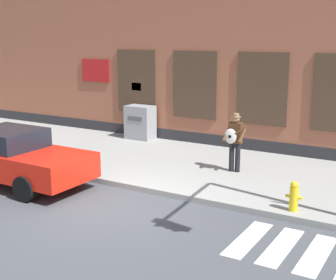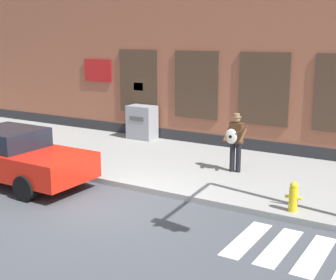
{
  "view_description": "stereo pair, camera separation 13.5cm",
  "coord_description": "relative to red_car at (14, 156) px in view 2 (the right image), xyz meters",
  "views": [
    {
      "loc": [
        6.55,
        -8.53,
        4.06
      ],
      "look_at": [
        0.58,
        1.51,
        1.44
      ],
      "focal_mm": 50.0,
      "sensor_mm": 36.0,
      "label": 1
    },
    {
      "loc": [
        6.67,
        -8.46,
        4.06
      ],
      "look_at": [
        0.58,
        1.51,
        1.44
      ],
      "focal_mm": 50.0,
      "sensor_mm": 36.0,
      "label": 2
    }
  ],
  "objects": [
    {
      "name": "fire_hydrant",
      "position": [
        7.43,
        1.51,
        -0.27
      ],
      "size": [
        0.38,
        0.2,
        0.7
      ],
      "color": "gold",
      "rests_on": "sidewalk"
    },
    {
      "name": "ground_plane",
      "position": [
        3.56,
        -0.05,
        -0.77
      ],
      "size": [
        160.0,
        160.0,
        0.0
      ],
      "primitive_type": "plane",
      "color": "#424449"
    },
    {
      "name": "utility_box",
      "position": [
        0.17,
        6.04,
        0.03
      ],
      "size": [
        1.06,
        0.71,
        1.28
      ],
      "color": "gray",
      "rests_on": "sidewalk"
    },
    {
      "name": "sidewalk",
      "position": [
        3.56,
        3.83,
        -0.69
      ],
      "size": [
        28.0,
        5.33,
        0.15
      ],
      "color": "gray",
      "rests_on": "ground"
    },
    {
      "name": "red_car",
      "position": [
        0.0,
        0.0,
        0.0
      ],
      "size": [
        4.61,
        2.01,
        1.53
      ],
      "color": "red",
      "rests_on": "ground"
    },
    {
      "name": "busker",
      "position": [
        5.03,
        3.73,
        0.36
      ],
      "size": [
        0.71,
        0.52,
        1.72
      ],
      "color": "black",
      "rests_on": "sidewalk"
    },
    {
      "name": "building_backdrop",
      "position": [
        3.56,
        8.49,
        2.5
      ],
      "size": [
        28.0,
        4.06,
        6.54
      ],
      "color": "#99563D",
      "rests_on": "ground"
    }
  ]
}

